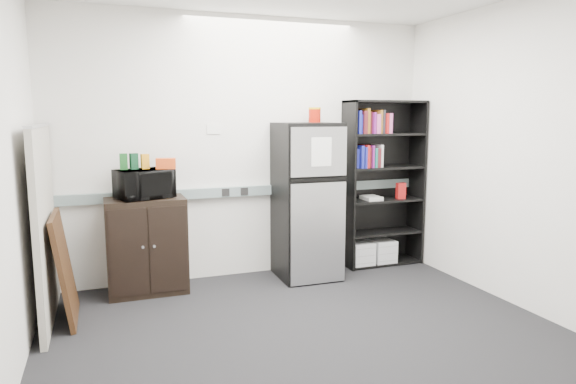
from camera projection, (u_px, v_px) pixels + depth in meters
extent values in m
plane|color=black|center=(310.00, 337.00, 3.94)|extent=(4.00, 4.00, 0.00)
cube|color=white|center=(247.00, 148.00, 5.36)|extent=(4.00, 0.02, 2.70)
cube|color=white|center=(526.00, 155.00, 4.42)|extent=(0.02, 3.50, 2.70)
cube|color=white|center=(2.00, 173.00, 3.06)|extent=(0.02, 3.50, 2.70)
cube|color=gray|center=(248.00, 191.00, 5.40)|extent=(3.92, 0.05, 0.10)
cube|color=white|center=(214.00, 129.00, 5.21)|extent=(0.14, 0.00, 0.10)
cube|color=black|center=(348.00, 186.00, 5.62)|extent=(0.02, 0.34, 1.85)
cube|color=black|center=(416.00, 182.00, 5.92)|extent=(0.02, 0.34, 1.85)
cube|color=black|center=(376.00, 182.00, 5.92)|extent=(0.90, 0.02, 1.85)
cube|color=black|center=(386.00, 102.00, 5.63)|extent=(0.90, 0.34, 0.02)
cube|color=black|center=(381.00, 262.00, 5.91)|extent=(0.85, 0.32, 0.03)
cube|color=black|center=(382.00, 232.00, 5.85)|extent=(0.85, 0.32, 0.03)
cube|color=black|center=(383.00, 200.00, 5.80)|extent=(0.85, 0.32, 0.02)
cube|color=black|center=(384.00, 167.00, 5.74)|extent=(0.85, 0.32, 0.02)
cube|color=black|center=(385.00, 134.00, 5.69)|extent=(0.85, 0.32, 0.02)
cube|color=silver|center=(360.00, 252.00, 5.78)|extent=(0.25, 0.30, 0.25)
cube|color=silver|center=(381.00, 250.00, 5.87)|extent=(0.25, 0.30, 0.25)
cube|color=gray|center=(45.00, 226.00, 4.18)|extent=(0.05, 1.30, 1.60)
cube|color=#B2B2B7|center=(38.00, 126.00, 4.06)|extent=(0.06, 1.30, 0.02)
cube|color=black|center=(147.00, 245.00, 4.91)|extent=(0.73, 0.46, 0.92)
cube|color=black|center=(129.00, 253.00, 4.63)|extent=(0.34, 0.01, 0.81)
cube|color=black|center=(168.00, 250.00, 4.75)|extent=(0.34, 0.01, 0.81)
cylinder|color=#B2B2B7|center=(143.00, 247.00, 4.65)|extent=(0.02, 0.02, 0.02)
cylinder|color=#B2B2B7|center=(154.00, 246.00, 4.68)|extent=(0.02, 0.02, 0.02)
imported|color=black|center=(144.00, 184.00, 4.80)|extent=(0.58, 0.48, 0.27)
cube|color=#17511E|center=(124.00, 162.00, 4.74)|extent=(0.07, 0.05, 0.15)
cube|color=#0B341C|center=(134.00, 161.00, 4.77)|extent=(0.08, 0.07, 0.15)
cube|color=orange|center=(145.00, 162.00, 4.81)|extent=(0.08, 0.06, 0.14)
cube|color=#D64615|center=(166.00, 163.00, 4.83)|extent=(0.19, 0.13, 0.10)
cube|color=black|center=(306.00, 202.00, 5.33)|extent=(0.62, 0.62, 1.59)
cube|color=#B4B4B9|center=(319.00, 152.00, 4.96)|extent=(0.58, 0.03, 0.48)
cube|color=#B4B4B9|center=(318.00, 234.00, 5.08)|extent=(0.58, 0.03, 1.02)
cube|color=black|center=(319.00, 180.00, 4.99)|extent=(0.58, 0.02, 0.03)
cube|color=white|center=(321.00, 152.00, 4.96)|extent=(0.21, 0.01, 0.28)
cube|color=black|center=(307.00, 124.00, 5.21)|extent=(0.62, 0.62, 0.02)
cylinder|color=#AF1708|center=(315.00, 115.00, 5.36)|extent=(0.13, 0.13, 0.16)
cylinder|color=gold|center=(315.00, 106.00, 5.35)|extent=(0.13, 0.13, 0.02)
cube|color=black|center=(65.00, 267.00, 4.22)|extent=(0.16, 0.70, 0.90)
cube|color=beige|center=(68.00, 267.00, 4.23)|extent=(0.11, 0.60, 0.76)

